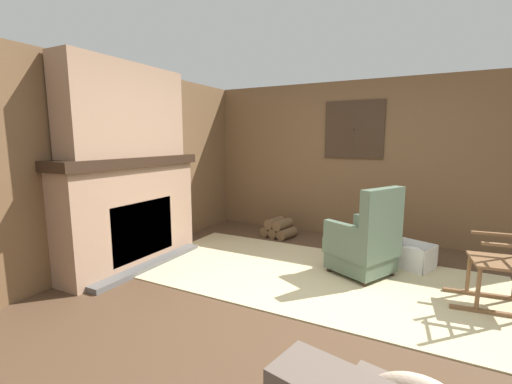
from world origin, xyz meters
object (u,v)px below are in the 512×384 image
Objects in this scene: armchair at (365,244)px; oil_lamp_vase at (107,149)px; firewood_stack at (279,228)px; laundry_basket at (412,256)px; rocking_chair at (505,264)px; storage_case at (151,151)px.

oil_lamp_vase is (-2.63, -1.17, 1.04)m from armchair.
firewood_stack is 1.99m from laundry_basket.
rocking_chair is 4.58× the size of oil_lamp_vase.
storage_case is (-3.88, -0.30, 0.95)m from rocking_chair.
laundry_basket is 2.02× the size of oil_lamp_vase.
oil_lamp_vase reaches higher than firewood_stack.
rocking_chair is 1.10m from laundry_basket.
armchair is at bearing 10.75° from storage_case.
laundry_basket is at bearing -49.20° from rocking_chair.
firewood_stack is at bearing 61.76° from oil_lamp_vase.
storage_case is (0.00, 0.67, -0.04)m from oil_lamp_vase.
armchair is 0.81× the size of rocking_chair.
armchair is at bearing 23.96° from oil_lamp_vase.
oil_lamp_vase is at bearing 51.41° from armchair.
storage_case is at bearing -2.34° from rocking_chair.
armchair reaches higher than firewood_stack.
storage_case reaches higher than armchair.
rocking_chair is at bearing -161.45° from armchair.
oil_lamp_vase is at bearing -90.01° from storage_case.
rocking_chair reaches higher than laundry_basket.
oil_lamp_vase reaches higher than rocking_chair.
armchair is at bearing -131.57° from laundry_basket.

